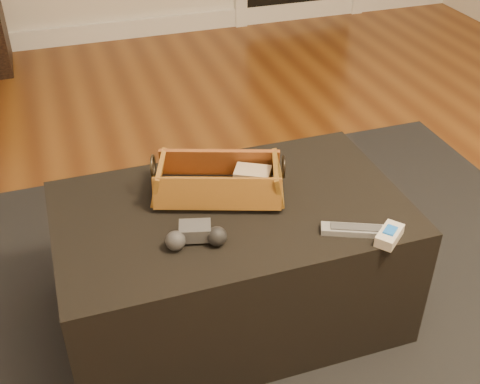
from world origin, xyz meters
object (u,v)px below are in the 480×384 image
object	(u,v)px
game_controller	(196,235)
ottoman	(232,262)
silver_remote	(356,230)
tv_remote	(212,191)
cream_gadget	(389,235)
wicker_basket	(219,182)

from	to	relation	value
game_controller	ottoman	bearing A→B (deg)	42.70
ottoman	silver_remote	bearing A→B (deg)	-38.01
ottoman	game_controller	distance (m)	0.30
tv_remote	cream_gadget	bearing A→B (deg)	-27.72
ottoman	game_controller	xyz separation A→B (m)	(-0.14, -0.13, 0.24)
tv_remote	wicker_basket	size ratio (longest dim) A/B	0.48
wicker_basket	ottoman	bearing A→B (deg)	-77.44
ottoman	tv_remote	world-z (taller)	tv_remote
tv_remote	game_controller	bearing A→B (deg)	-104.42
ottoman	game_controller	world-z (taller)	game_controller
tv_remote	cream_gadget	world-z (taller)	cream_gadget
tv_remote	game_controller	world-z (taller)	game_controller
game_controller	silver_remote	xyz separation A→B (m)	(0.42, -0.09, -0.02)
silver_remote	game_controller	bearing A→B (deg)	167.40
ottoman	tv_remote	size ratio (longest dim) A/B	5.07
ottoman	wicker_basket	distance (m)	0.26
tv_remote	cream_gadget	size ratio (longest dim) A/B	1.89
silver_remote	cream_gadget	size ratio (longest dim) A/B	1.79
tv_remote	game_controller	size ratio (longest dim) A/B	1.18
tv_remote	silver_remote	xyz separation A→B (m)	(0.32, -0.28, -0.01)
ottoman	wicker_basket	world-z (taller)	wicker_basket
tv_remote	cream_gadget	xyz separation A→B (m)	(0.39, -0.34, -0.01)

